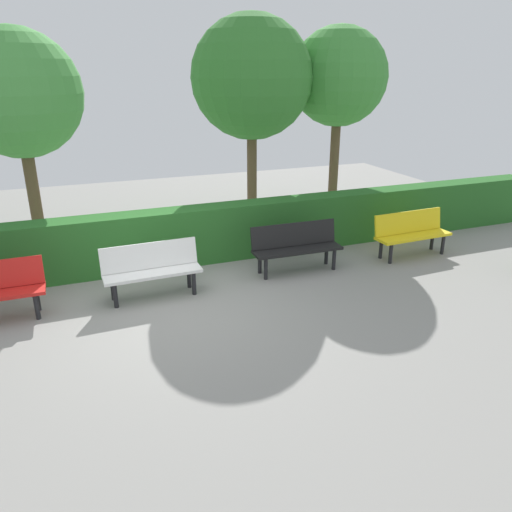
{
  "coord_description": "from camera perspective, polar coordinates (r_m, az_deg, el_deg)",
  "views": [
    {
      "loc": [
        1.31,
        6.84,
        3.45
      ],
      "look_at": [
        -1.46,
        -0.28,
        0.55
      ],
      "focal_mm": 34.53,
      "sensor_mm": 36.0,
      "label": 1
    }
  ],
  "objects": [
    {
      "name": "bench_yellow",
      "position": [
        10.09,
        17.54,
        2.7
      ],
      "size": [
        1.59,
        0.52,
        0.86
      ],
      "rotation": [
        0.0,
        0.0,
        0.04
      ],
      "color": "yellow",
      "rests_on": "ground_plane"
    },
    {
      "name": "tree_far",
      "position": [
        10.36,
        -25.91,
        16.47
      ],
      "size": [
        2.33,
        2.33,
        4.2
      ],
      "color": "brown",
      "rests_on": "ground_plane"
    },
    {
      "name": "hedge_row",
      "position": [
        9.4,
        -5.39,
        2.61
      ],
      "size": [
        15.4,
        0.52,
        1.06
      ],
      "primitive_type": "cube",
      "color": "#266023",
      "rests_on": "ground_plane"
    },
    {
      "name": "bench_black",
      "position": [
        8.91,
        4.65,
        1.29
      ],
      "size": [
        1.65,
        0.5,
        0.86
      ],
      "rotation": [
        0.0,
        0.0,
        -0.02
      ],
      "color": "black",
      "rests_on": "ground_plane"
    },
    {
      "name": "bench_white",
      "position": [
        8.04,
        -12.0,
        -1.34
      ],
      "size": [
        1.56,
        0.5,
        0.86
      ],
      "rotation": [
        0.0,
        0.0,
        0.02
      ],
      "color": "white",
      "rests_on": "ground_plane"
    },
    {
      "name": "tree_near",
      "position": [
        12.04,
        9.57,
        19.7
      ],
      "size": [
        2.22,
        2.22,
        4.4
      ],
      "color": "brown",
      "rests_on": "ground_plane"
    },
    {
      "name": "tree_mid",
      "position": [
        11.2,
        -0.51,
        19.89
      ],
      "size": [
        2.61,
        2.61,
        4.59
      ],
      "color": "brown",
      "rests_on": "ground_plane"
    },
    {
      "name": "ground_plane",
      "position": [
        7.77,
        -9.4,
        -5.87
      ],
      "size": [
        19.4,
        19.4,
        0.0
      ],
      "primitive_type": "plane",
      "color": "gray"
    }
  ]
}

